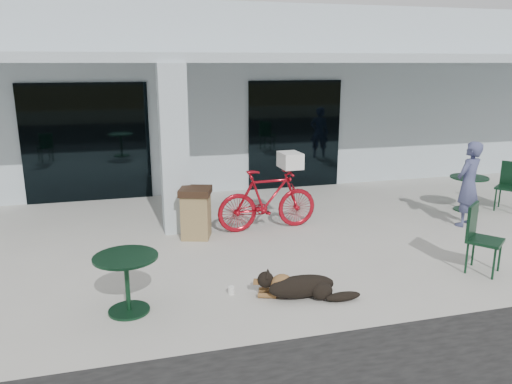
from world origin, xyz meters
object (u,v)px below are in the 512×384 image
object	(u,v)px
cafe_table_near	(127,284)
person	(468,184)
cafe_chair_far_a	(485,240)
cafe_table_far	(468,194)
dog	(302,285)
trash_receptacle	(196,213)
cafe_chair_far_b	(509,187)
bicycle	(268,200)

from	to	relation	value
cafe_table_near	person	xyz separation A→B (m)	(6.49, 1.92, 0.45)
cafe_chair_far_a	cafe_table_far	bearing A→B (deg)	18.10
dog	trash_receptacle	bearing A→B (deg)	130.20
dog	cafe_chair_far_a	xyz separation A→B (m)	(2.97, 0.08, 0.35)
cafe_table_far	cafe_chair_far_a	size ratio (longest dim) A/B	0.76
cafe_table_far	cafe_chair_far_a	xyz separation A→B (m)	(-1.94, -2.92, 0.15)
cafe_table_near	cafe_chair_far_a	bearing A→B (deg)	-1.28
cafe_chair_far_b	trash_receptacle	size ratio (longest dim) A/B	1.12
cafe_table_near	cafe_chair_far_b	xyz separation A→B (m)	(8.04, 2.56, 0.14)
cafe_chair_far_b	trash_receptacle	distance (m)	6.77
cafe_table_far	cafe_table_near	bearing A→B (deg)	-158.76
cafe_table_near	trash_receptacle	world-z (taller)	trash_receptacle
bicycle	dog	distance (m)	2.95
cafe_chair_far_a	person	xyz separation A→B (m)	(1.23, 2.04, 0.31)
bicycle	cafe_chair_far_a	bearing A→B (deg)	-140.10
dog	cafe_table_near	size ratio (longest dim) A/B	1.32
dog	trash_receptacle	world-z (taller)	trash_receptacle
bicycle	cafe_chair_far_b	world-z (taller)	bicycle
bicycle	cafe_chair_far_a	world-z (taller)	bicycle
bicycle	cafe_chair_far_a	distance (m)	3.84
bicycle	cafe_table_far	world-z (taller)	bicycle
cafe_chair_far_b	cafe_table_far	bearing A→B (deg)	-142.21
dog	person	size ratio (longest dim) A/B	0.65
cafe_table_far	trash_receptacle	bearing A→B (deg)	-178.07
cafe_chair_far_a	dog	bearing A→B (deg)	143.28
cafe_table_near	cafe_chair_far_a	size ratio (longest dim) A/B	0.78
cafe_table_far	person	bearing A→B (deg)	-129.02
dog	trash_receptacle	size ratio (longest dim) A/B	1.16
bicycle	person	size ratio (longest dim) A/B	1.17
cafe_table_far	cafe_chair_far_b	distance (m)	0.88
person	trash_receptacle	size ratio (longest dim) A/B	1.79
cafe_chair_far_b	person	size ratio (longest dim) A/B	0.63
dog	cafe_table_near	xyz separation A→B (m)	(-2.30, 0.20, 0.20)
bicycle	cafe_table_near	world-z (taller)	bicycle
bicycle	dog	world-z (taller)	bicycle
bicycle	cafe_table_near	distance (m)	3.79
cafe_table_near	person	distance (m)	6.79
cafe_table_near	cafe_chair_far_b	bearing A→B (deg)	17.69
cafe_table_near	cafe_chair_far_a	world-z (taller)	cafe_chair_far_a
bicycle	person	xyz separation A→B (m)	(3.84, -0.78, 0.25)
cafe_chair_far_b	cafe_chair_far_a	bearing A→B (deg)	-82.32
cafe_table_far	cafe_chair_far_a	bearing A→B (deg)	-123.59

